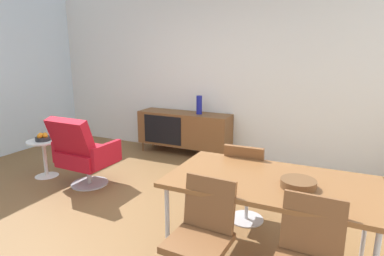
# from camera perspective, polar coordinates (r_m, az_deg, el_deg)

# --- Properties ---
(ground_plane) EXTENTS (8.32, 8.32, 0.00)m
(ground_plane) POSITION_cam_1_polar(r_m,az_deg,el_deg) (3.57, -12.12, -15.68)
(ground_plane) COLOR brown
(wall_back) EXTENTS (6.80, 0.12, 2.80)m
(wall_back) POSITION_cam_1_polar(r_m,az_deg,el_deg) (5.42, 4.14, 9.98)
(wall_back) COLOR white
(wall_back) RESTS_ON ground_plane
(sideboard) EXTENTS (1.60, 0.45, 0.72)m
(sideboard) POSITION_cam_1_polar(r_m,az_deg,el_deg) (5.47, -1.41, -0.16)
(sideboard) COLOR brown
(sideboard) RESTS_ON ground_plane
(vase_cobalt) EXTENTS (0.09, 0.09, 0.30)m
(vase_cobalt) POSITION_cam_1_polar(r_m,az_deg,el_deg) (5.27, 1.28, 4.12)
(vase_cobalt) COLOR navy
(vase_cobalt) RESTS_ON sideboard
(dining_table) EXTENTS (1.60, 0.90, 0.74)m
(dining_table) POSITION_cam_1_polar(r_m,az_deg,el_deg) (2.64, 13.81, -9.73)
(dining_table) COLOR brown
(dining_table) RESTS_ON ground_plane
(wooden_bowl_on_table) EXTENTS (0.26, 0.26, 0.06)m
(wooden_bowl_on_table) POSITION_cam_1_polar(r_m,az_deg,el_deg) (2.53, 18.34, -9.32)
(wooden_bowl_on_table) COLOR brown
(wooden_bowl_on_table) RESTS_ON dining_table
(dining_chair_front_left) EXTENTS (0.42, 0.44, 0.86)m
(dining_chair_front_left) POSITION_cam_1_polar(r_m,az_deg,el_deg) (2.36, 1.78, -18.59)
(dining_chair_front_left) COLOR brown
(dining_chair_front_left) RESTS_ON ground_plane
(dining_chair_back_left) EXTENTS (0.41, 0.43, 0.86)m
(dining_chair_back_left) POSITION_cam_1_polar(r_m,az_deg,el_deg) (3.30, 9.60, -9.01)
(dining_chair_back_left) COLOR brown
(dining_chair_back_left) RESTS_ON ground_plane
(lounge_chair_red) EXTENTS (0.73, 0.67, 0.95)m
(lounge_chair_red) POSITION_cam_1_polar(r_m,az_deg,el_deg) (4.36, -18.75, -4.03)
(lounge_chair_red) COLOR red
(lounge_chair_red) RESTS_ON ground_plane
(side_table_round) EXTENTS (0.44, 0.44, 0.52)m
(side_table_round) POSITION_cam_1_polar(r_m,az_deg,el_deg) (4.96, -24.70, -4.23)
(side_table_round) COLOR white
(side_table_round) RESTS_ON ground_plane
(fruit_bowl) EXTENTS (0.20, 0.20, 0.11)m
(fruit_bowl) POSITION_cam_1_polar(r_m,az_deg,el_deg) (4.90, -24.97, -1.52)
(fruit_bowl) COLOR #262628
(fruit_bowl) RESTS_ON side_table_round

